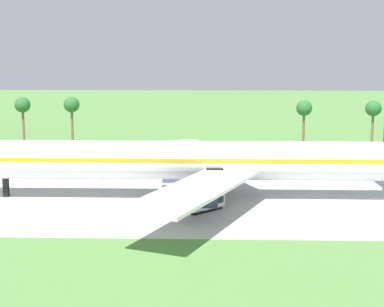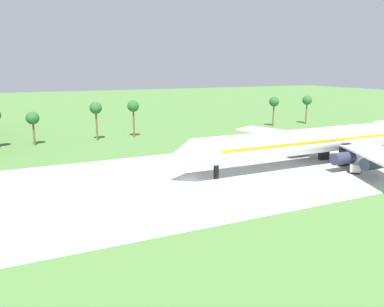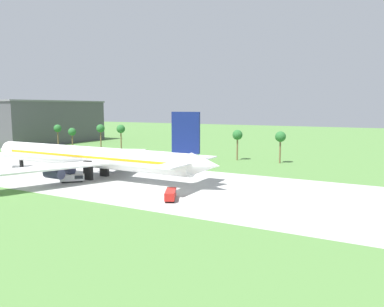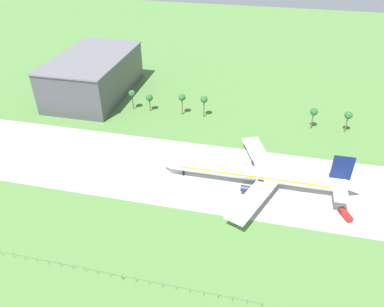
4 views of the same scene
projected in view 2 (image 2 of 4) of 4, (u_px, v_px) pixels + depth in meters
ground_plane at (189, 179)px, 73.29m from camera, size 600.00×600.00×0.00m
taxiway_strip at (189, 179)px, 73.29m from camera, size 320.00×44.00×0.02m
jet_airliner at (330, 139)px, 84.08m from camera, size 76.72×56.62×17.95m
catering_van at (355, 166)px, 78.93m from camera, size 5.66×5.58×1.95m
palm_tree_row at (156, 108)px, 117.92m from camera, size 110.37×3.60×11.59m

